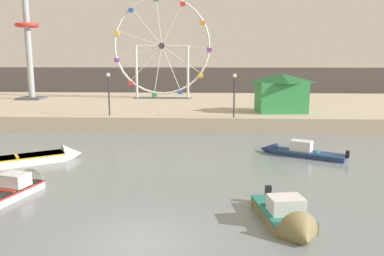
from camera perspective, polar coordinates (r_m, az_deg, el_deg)
name	(u,v)px	position (r m, az deg, el deg)	size (l,w,h in m)	color
ground_plane	(138,243)	(13.78, -7.83, -16.21)	(240.00, 240.00, 0.00)	slate
quay_promenade	(189,108)	(43.07, -0.48, 2.95)	(110.00, 22.81, 1.25)	#B7A88E
distant_town_skyline	(196,81)	(66.53, 0.66, 6.91)	(140.00, 3.00, 4.40)	#564C47
motorboat_pale_grey	(21,185)	(19.96, -23.58, -7.66)	(2.39, 3.97, 1.47)	silver
motorboat_navy_blue	(295,151)	(25.61, 14.81, -3.26)	(5.22, 3.41, 1.30)	navy
motorboat_white_red_stripe	(44,157)	(24.92, -20.79, -3.99)	(5.14, 3.97, 1.27)	silver
motorboat_olive_wood	(289,220)	(15.03, 13.95, -12.82)	(2.18, 4.30, 1.56)	olive
ferris_wheel_white_frame	(162,48)	(46.95, -4.41, 11.58)	(11.53, 1.20, 11.85)	silver
drop_tower_steel_tower	(28,39)	(49.74, -22.77, 11.85)	(2.80, 2.80, 15.20)	#999EA3
carnival_booth_green_kiosk	(281,92)	(35.86, 12.86, 5.10)	(4.89, 3.56, 3.45)	#33934C
promenade_lamp_near	(109,88)	(33.55, -12.04, 5.78)	(0.32, 0.32, 3.58)	#2D2D33
promenade_lamp_far	(234,89)	(31.96, 6.18, 5.71)	(0.32, 0.32, 3.56)	#2D2D33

